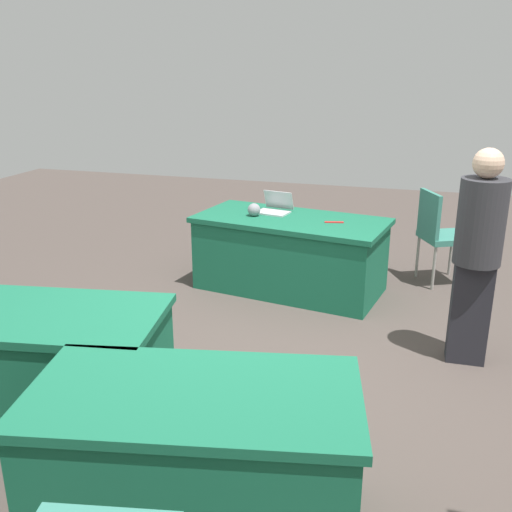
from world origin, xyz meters
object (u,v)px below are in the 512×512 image
object	(u,v)px
table_foreground	(290,254)
scissors_red	(334,222)
table_mid_left	(196,458)
table_mid_right	(53,367)
laptop_silver	(274,209)
yarn_ball	(254,210)
person_attendee_browsing	(478,248)
chair_tucked_left	(439,231)

from	to	relation	value
table_foreground	scissors_red	size ratio (longest dim) A/B	10.98
table_foreground	table_mid_left	world-z (taller)	same
table_mid_right	laptop_silver	world-z (taller)	laptop_silver
yarn_ball	scissors_red	world-z (taller)	yarn_ball
person_attendee_browsing	scissors_red	xyz separation A→B (m)	(1.21, -1.02, -0.16)
table_mid_right	person_attendee_browsing	xyz separation A→B (m)	(-2.54, -1.57, 0.53)
yarn_ball	chair_tucked_left	bearing A→B (deg)	-160.30
table_mid_left	chair_tucked_left	distance (m)	3.98
table_mid_left	laptop_silver	xyz separation A→B (m)	(0.52, -3.38, 0.41)
scissors_red	yarn_ball	bearing A→B (deg)	-15.38
scissors_red	person_attendee_browsing	bearing A→B (deg)	126.23
table_foreground	chair_tucked_left	bearing A→B (deg)	-156.57
table_mid_left	scissors_red	xyz separation A→B (m)	(-0.13, -3.16, 0.37)
chair_tucked_left	table_mid_right	bearing A→B (deg)	-61.90
chair_tucked_left	laptop_silver	distance (m)	1.70
table_foreground	scissors_red	bearing A→B (deg)	173.48
laptop_silver	scissors_red	distance (m)	0.69
chair_tucked_left	yarn_ball	distance (m)	1.91
table_foreground	table_mid_right	world-z (taller)	same
table_foreground	table_mid_right	distance (m)	2.79
person_attendee_browsing	yarn_ball	world-z (taller)	person_attendee_browsing
person_attendee_browsing	scissors_red	world-z (taller)	person_attendee_browsing
table_foreground	person_attendee_browsing	bearing A→B (deg)	147.03
table_mid_right	yarn_ball	bearing A→B (deg)	-101.36
table_foreground	scissors_red	distance (m)	0.58
table_mid_right	person_attendee_browsing	distance (m)	3.04
table_mid_right	laptop_silver	xyz separation A→B (m)	(-0.68, -2.81, 0.41)
yarn_ball	scissors_red	xyz separation A→B (m)	(-0.81, 0.02, -0.06)
table_foreground	laptop_silver	size ratio (longest dim) A/B	5.39
chair_tucked_left	yarn_ball	xyz separation A→B (m)	(1.78, 0.64, 0.25)
table_mid_right	person_attendee_browsing	size ratio (longest dim) A/B	0.93
table_mid_left	chair_tucked_left	bearing A→B (deg)	-106.22
table_mid_left	person_attendee_browsing	size ratio (longest dim) A/B	1.03
chair_tucked_left	yarn_ball	world-z (taller)	chair_tucked_left
table_foreground	chair_tucked_left	distance (m)	1.55
table_mid_left	chair_tucked_left	size ratio (longest dim) A/B	1.74
table_mid_left	scissors_red	size ratio (longest dim) A/B	9.36
table_foreground	table_mid_right	bearing A→B (deg)	71.27
person_attendee_browsing	laptop_silver	bearing A→B (deg)	-35.36
table_foreground	table_mid_right	xyz separation A→B (m)	(0.90, 2.64, 0.00)
person_attendee_browsing	scissors_red	bearing A→B (deg)	-41.71
chair_tucked_left	scissors_red	xyz separation A→B (m)	(0.98, 0.66, 0.19)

